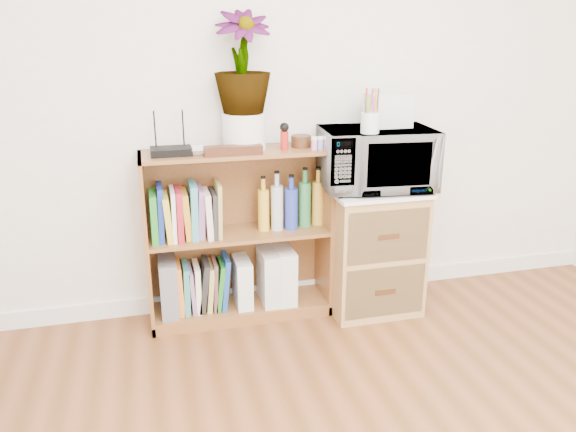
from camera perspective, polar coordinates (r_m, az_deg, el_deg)
name	(u,v)px	position (r m, az deg, el deg)	size (l,w,h in m)	color
skirting_board	(294,289)	(3.44, 0.58, -7.40)	(4.00, 0.02, 0.10)	white
bookshelf	(239,236)	(3.08, -5.03, -2.06)	(1.00, 0.30, 0.95)	brown
wicker_unit	(371,250)	(3.25, 8.41, -3.40)	(0.50, 0.45, 0.70)	#9E7542
microwave	(376,159)	(3.09, 8.95, 5.77)	(0.59, 0.40, 0.33)	silver
pen_cup	(370,123)	(2.91, 8.34, 9.35)	(0.10, 0.10, 0.10)	white
small_appliance	(388,110)	(3.13, 10.12, 10.54)	(0.22, 0.18, 0.17)	silver
router	(171,151)	(2.89, -11.79, 6.46)	(0.20, 0.14, 0.04)	black
white_bowl	(198,151)	(2.89, -9.09, 6.56)	(0.13, 0.13, 0.03)	silver
plant_pot	(244,131)	(2.96, -4.49, 8.56)	(0.22, 0.22, 0.19)	white
potted_plant	(242,62)	(2.92, -4.67, 15.32)	(0.28, 0.28, 0.51)	#32742E
trinket_box	(233,150)	(2.84, -5.59, 6.66)	(0.29, 0.07, 0.05)	#381A0F
kokeshi_doll	(284,141)	(2.95, -0.37, 7.67)	(0.04, 0.04, 0.10)	#A91E14
wooden_bowl	(301,141)	(3.03, 1.33, 7.61)	(0.11, 0.11, 0.06)	#321C0D
paint_jars	(320,145)	(2.95, 3.31, 7.23)	(0.11, 0.04, 0.05)	#CD7283
file_box	(168,286)	(3.14, -12.06, -6.93)	(0.09, 0.25, 0.31)	slate
magazine_holder_left	(242,282)	(3.18, -4.66, -6.66)	(0.09, 0.22, 0.27)	silver
magazine_holder_mid	(269,276)	(3.19, -1.96, -6.11)	(0.10, 0.24, 0.31)	silver
magazine_holder_right	(284,274)	(3.21, -0.43, -5.89)	(0.10, 0.25, 0.31)	silver
cookbooks	(185,213)	(3.00, -10.38, 0.32)	(0.37, 0.20, 0.29)	#238325
liquor_bottles	(293,201)	(3.08, 0.52, 1.57)	(0.38, 0.07, 0.32)	gold
lower_books	(202,285)	(3.16, -8.71, -6.97)	(0.29, 0.19, 0.30)	orange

